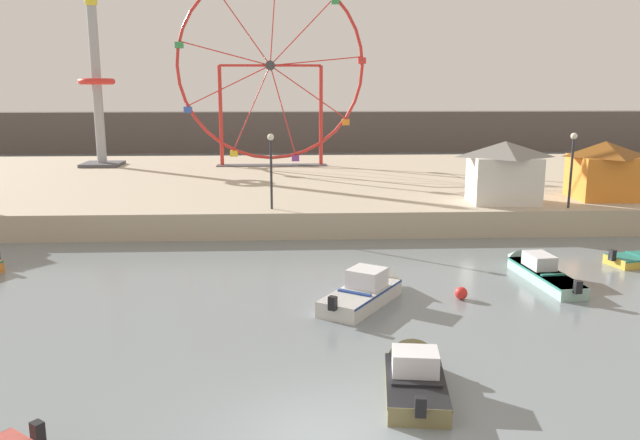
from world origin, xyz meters
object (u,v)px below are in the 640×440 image
Objects in this scene: motorboat_pale_grey at (371,289)px; motorboat_seafoam at (535,269)px; promenade_lamp_near at (572,159)px; carnival_booth_orange_canopy at (604,169)px; drop_tower_steel_tower at (97,94)px; promenade_lamp_far at (271,160)px; ferris_wheel_red_frame at (270,68)px; carnival_booth_white_ticket at (504,171)px; motorboat_olive_wood at (414,373)px; mooring_buoy_orange at (461,293)px.

motorboat_seafoam is at bearing -37.35° from motorboat_pale_grey.
carnival_booth_orange_canopy is at bearing 41.49° from promenade_lamp_near.
drop_tower_steel_tower is at bearing 147.04° from promenade_lamp_near.
drop_tower_steel_tower is at bearing 126.81° from promenade_lamp_far.
carnival_booth_orange_canopy is 0.92× the size of promenade_lamp_near.
carnival_booth_orange_canopy is at bearing 7.06° from promenade_lamp_far.
ferris_wheel_red_frame is at bearing 91.68° from promenade_lamp_far.
ferris_wheel_red_frame is 1.16× the size of drop_tower_steel_tower.
promenade_lamp_near is 14.62m from promenade_lamp_far.
carnival_booth_white_ticket is at bearing 5.71° from promenade_lamp_far.
motorboat_olive_wood is 1.06× the size of promenade_lamp_near.
promenade_lamp_far is (-10.33, 7.47, 3.41)m from motorboat_seafoam.
motorboat_olive_wood is at bearing -82.42° from ferris_wheel_red_frame.
carnival_booth_white_ticket is at bearing -3.40° from motorboat_pale_grey.
mooring_buoy_orange is (6.78, -10.01, -3.49)m from promenade_lamp_far.
motorboat_seafoam is (6.38, 8.81, -0.01)m from motorboat_olive_wood.
motorboat_seafoam is 1.24× the size of motorboat_pale_grey.
promenade_lamp_near is 1.01× the size of promenade_lamp_far.
ferris_wheel_red_frame reaches higher than motorboat_seafoam.
carnival_booth_white_ticket is 1.02× the size of promenade_lamp_near.
drop_tower_steel_tower is at bearing 148.68° from carnival_booth_white_ticket.
motorboat_pale_grey reaches higher than motorboat_seafoam.
promenade_lamp_far is (-3.95, 16.28, 3.40)m from motorboat_olive_wood.
promenade_lamp_near reaches higher than motorboat_olive_wood.
ferris_wheel_red_frame is 23.65m from promenade_lamp_near.
drop_tower_steel_tower is at bearing 125.85° from mooring_buoy_orange.
mooring_buoy_orange is (2.83, 6.27, -0.09)m from motorboat_olive_wood.
carnival_booth_white_ticket reaches higher than motorboat_olive_wood.
carnival_booth_orange_canopy is (13.56, 18.45, 2.57)m from motorboat_olive_wood.
drop_tower_steel_tower is 3.62× the size of carnival_booth_orange_canopy.
ferris_wheel_red_frame reaches higher than carnival_booth_white_ticket.
promenade_lamp_near is (10.94, 9.43, 3.36)m from motorboat_pale_grey.
carnival_booth_white_ticket reaches higher than carnival_booth_orange_canopy.
promenade_lamp_far is (-3.67, 9.82, 3.35)m from motorboat_pale_grey.
motorboat_olive_wood is 23.04m from carnival_booth_orange_canopy.
mooring_buoy_orange is (7.29, -27.19, -8.21)m from ferris_wheel_red_frame.
motorboat_seafoam is at bearing 35.66° from mooring_buoy_orange.
carnival_booth_white_ticket is 3.29m from promenade_lamp_near.
ferris_wheel_red_frame is at bearing 18.26° from motorboat_seafoam.
promenade_lamp_near is at bearing -137.06° from carnival_booth_orange_canopy.
promenade_lamp_far is (-17.51, -2.17, 0.83)m from carnival_booth_orange_canopy.
motorboat_pale_grey is 32.86m from drop_tower_steel_tower.
drop_tower_steel_tower is 30.21m from carnival_booth_white_ticket.
promenade_lamp_near reaches higher than carnival_booth_white_ticket.
motorboat_seafoam is at bearing -28.62° from motorboat_olive_wood.
mooring_buoy_orange is at bearing -75.00° from ferris_wheel_red_frame.
ferris_wheel_red_frame is 3.85× the size of promenade_lamp_near.
motorboat_seafoam is 7.06m from motorboat_pale_grey.
motorboat_seafoam is 12.29m from carnival_booth_orange_canopy.
motorboat_olive_wood reaches higher than motorboat_seafoam.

